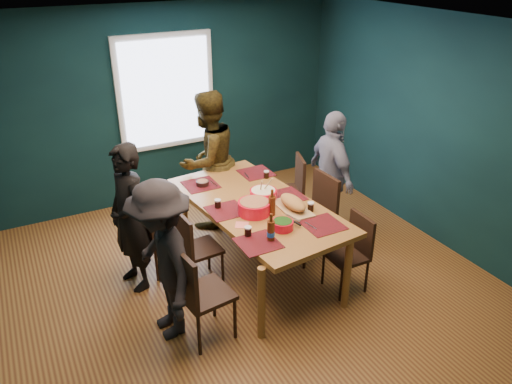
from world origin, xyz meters
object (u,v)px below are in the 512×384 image
(chair_left_mid, at_px, (193,244))
(chair_right_mid, at_px, (317,210))
(bowl_dumpling, at_px, (263,194))
(bowl_herbs, at_px, (283,225))
(dining_table, at_px, (257,210))
(chair_right_near, at_px, (353,247))
(person_near_left, at_px, (163,261))
(person_back, at_px, (208,161))
(chair_right_far, at_px, (292,185))
(bowl_salad, at_px, (254,207))
(person_right, at_px, (331,175))
(chair_left_far, at_px, (154,227))
(cutting_board, at_px, (293,204))
(person_far_left, at_px, (130,218))
(chair_left_near, at_px, (196,289))

(chair_left_mid, height_order, chair_right_mid, chair_right_mid)
(bowl_dumpling, bearing_deg, bowl_herbs, -101.40)
(dining_table, distance_m, chair_right_mid, 0.78)
(chair_right_mid, bearing_deg, chair_right_near, -94.47)
(person_near_left, relative_size, bowl_dumpling, 5.31)
(chair_left_mid, bearing_deg, person_back, 56.27)
(chair_right_far, xyz_separation_m, bowl_herbs, (-0.95, -1.36, 0.35))
(bowl_salad, bearing_deg, bowl_dumpling, 44.69)
(person_near_left, bearing_deg, person_right, 108.06)
(chair_right_mid, distance_m, chair_right_near, 0.72)
(dining_table, relative_size, chair_left_far, 2.38)
(chair_left_mid, bearing_deg, cutting_board, -22.83)
(person_far_left, distance_m, bowl_salad, 1.29)
(person_right, relative_size, bowl_herbs, 7.56)
(chair_right_near, xyz_separation_m, person_right, (0.45, 1.05, 0.31))
(chair_left_near, distance_m, cutting_board, 1.41)
(dining_table, height_order, chair_right_near, chair_right_near)
(bowl_herbs, bearing_deg, bowl_dumpling, 78.60)
(chair_left_far, distance_m, cutting_board, 1.55)
(cutting_board, bearing_deg, person_right, 34.47)
(chair_right_far, height_order, chair_right_mid, chair_right_mid)
(dining_table, distance_m, chair_left_far, 1.15)
(person_far_left, relative_size, person_right, 1.00)
(bowl_dumpling, bearing_deg, chair_left_mid, 179.13)
(chair_right_far, relative_size, cutting_board, 1.44)
(bowl_salad, relative_size, bowl_dumpling, 1.14)
(bowl_dumpling, distance_m, bowl_herbs, 0.65)
(chair_right_mid, xyz_separation_m, bowl_salad, (-0.89, -0.14, 0.32))
(dining_table, distance_m, bowl_herbs, 0.61)
(chair_left_far, xyz_separation_m, bowl_salad, (0.89, -0.68, 0.35))
(dining_table, bearing_deg, chair_left_mid, 169.70)
(chair_left_mid, bearing_deg, bowl_salad, -25.37)
(chair_right_mid, bearing_deg, chair_left_far, 160.52)
(person_back, height_order, person_right, person_back)
(chair_right_mid, distance_m, person_far_left, 2.11)
(chair_left_near, xyz_separation_m, bowl_herbs, (0.98, 0.17, 0.32))
(chair_left_mid, height_order, chair_right_far, chair_right_far)
(chair_left_far, height_order, person_right, person_right)
(bowl_salad, bearing_deg, chair_right_far, 42.00)
(person_back, bearing_deg, person_near_left, 33.88)
(chair_left_near, bearing_deg, chair_left_far, 82.56)
(chair_left_mid, height_order, chair_right_near, chair_left_mid)
(dining_table, bearing_deg, cutting_board, -53.04)
(chair_left_far, bearing_deg, dining_table, -35.56)
(chair_left_near, distance_m, person_far_left, 1.18)
(person_far_left, xyz_separation_m, person_right, (2.48, -0.07, -0.00))
(dining_table, height_order, chair_left_near, chair_left_near)
(chair_left_far, bearing_deg, chair_right_near, -45.14)
(chair_left_near, distance_m, chair_right_near, 1.75)
(person_far_left, bearing_deg, chair_left_mid, 48.14)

